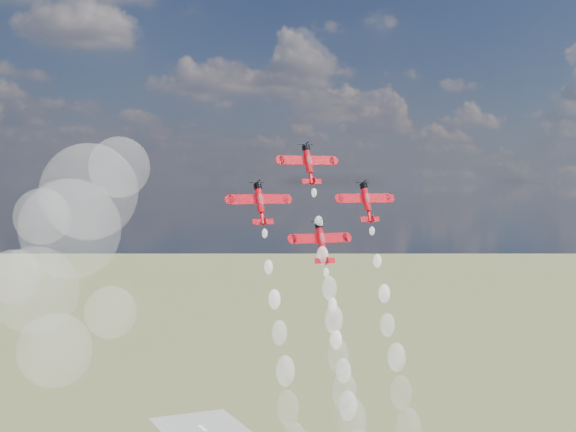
# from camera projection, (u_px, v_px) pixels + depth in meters

# --- Properties ---
(plane_lead) EXTENTS (12.41, 5.54, 8.50)m
(plane_lead) POSITION_uv_depth(u_px,v_px,m) (309.00, 163.00, 166.52)
(plane_lead) COLOR red
(plane_lead) RESTS_ON ground
(plane_left) EXTENTS (12.41, 5.54, 8.50)m
(plane_left) POSITION_uv_depth(u_px,v_px,m) (260.00, 203.00, 159.14)
(plane_left) COLOR red
(plane_left) RESTS_ON ground
(plane_right) EXTENTS (12.41, 5.54, 8.50)m
(plane_right) POSITION_uv_depth(u_px,v_px,m) (367.00, 201.00, 169.10)
(plane_right) COLOR red
(plane_right) RESTS_ON ground
(plane_slot) EXTENTS (12.41, 5.54, 8.50)m
(plane_slot) POSITION_uv_depth(u_px,v_px,m) (321.00, 242.00, 161.72)
(plane_slot) COLOR red
(plane_slot) RESTS_ON ground
(smoke_trail_lead) EXTENTS (5.60, 19.33, 46.07)m
(smoke_trail_lead) POSITION_uv_depth(u_px,v_px,m) (343.00, 374.00, 154.09)
(smoke_trail_lead) COLOR white
(smoke_trail_lead) RESTS_ON plane_lead
(smoke_trail_left) EXTENTS (5.37, 19.64, 47.04)m
(smoke_trail_left) POSITION_uv_depth(u_px,v_px,m) (293.00, 429.00, 146.88)
(smoke_trail_left) COLOR white
(smoke_trail_left) RESTS_ON plane_left
(smoke_trail_right) EXTENTS (5.13, 19.33, 46.75)m
(smoke_trail_right) POSITION_uv_depth(u_px,v_px,m) (406.00, 413.00, 156.80)
(smoke_trail_right) COLOR white
(smoke_trail_right) RESTS_ON plane_right
(drifted_smoke_cloud) EXTENTS (55.99, 35.51, 52.56)m
(drifted_smoke_cloud) POSITION_uv_depth(u_px,v_px,m) (31.00, 247.00, 165.75)
(drifted_smoke_cloud) COLOR white
(drifted_smoke_cloud) RESTS_ON ground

